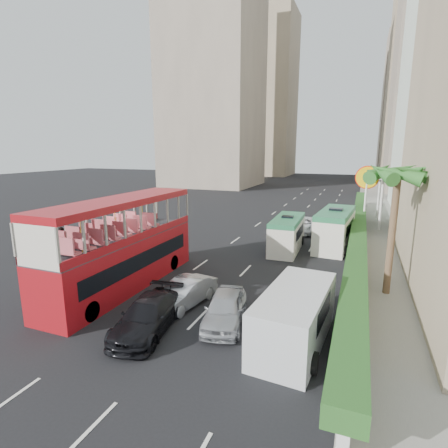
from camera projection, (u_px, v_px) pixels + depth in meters
The scene contains 20 objects.
ground_plane at pixel (223, 303), 17.83m from camera, with size 200.00×200.00×0.00m, color black.
double_decker_bus at pixel (123, 244), 19.45m from camera, with size 2.50×11.00×5.06m, color #A11017.
car_silver_lane_a at pixel (185, 305), 17.52m from camera, with size 1.42×4.06×1.34m, color #B0B2B7.
car_silver_lane_b at pixel (225, 323), 15.74m from camera, with size 1.67×4.16×1.42m, color #B0B2B7.
car_black at pixel (149, 330), 15.10m from camera, with size 1.95×4.80×1.39m, color black.
van_asset at pixel (304, 232), 33.01m from camera, with size 2.27×4.92×1.37m, color silver.
minibus_near at pixel (287, 234), 26.92m from camera, with size 1.92×5.77×2.56m, color silver.
minibus_far at pixel (335, 229), 27.69m from camera, with size 2.24×6.71×2.97m, color silver.
panel_van_near at pixel (295, 317), 13.95m from camera, with size 2.22×5.56×2.22m, color silver.
panel_van_far at pixel (340, 219), 34.29m from camera, with size 2.00×4.99×2.00m, color silver.
sidewalk at pixel (387, 222), 37.33m from camera, with size 6.00×120.00×0.18m, color #99968C.
kerb_wall at pixel (358, 238), 28.20m from camera, with size 0.30×44.00×1.00m, color silver.
hedge at pixel (359, 227), 28.02m from camera, with size 1.10×44.00×0.70m, color #2D6626.
palm_tree at pixel (392, 234), 17.96m from camera, with size 0.36×0.36×6.40m, color brown.
shell_station at pixel (402, 200), 34.59m from camera, with size 6.50×8.00×5.50m, color silver.
tower_mid at pixel (448, 44), 58.89m from camera, with size 16.00×16.00×50.00m, color #9F8F7D.
tower_far_a at pixel (419, 87), 81.72m from camera, with size 14.00×14.00×44.00m, color tan.
tower_far_b at pixel (408, 106), 102.15m from camera, with size 14.00×14.00×40.00m, color #9F8F7D.
tower_left_a at pixel (213, 57), 71.00m from camera, with size 18.00×18.00×52.00m, color #9F8F7D.
tower_left_b at pixel (266, 96), 102.76m from camera, with size 16.00×16.00×46.00m, color tan.
Camera 1 is at (6.14, -15.41, 7.68)m, focal length 28.00 mm.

